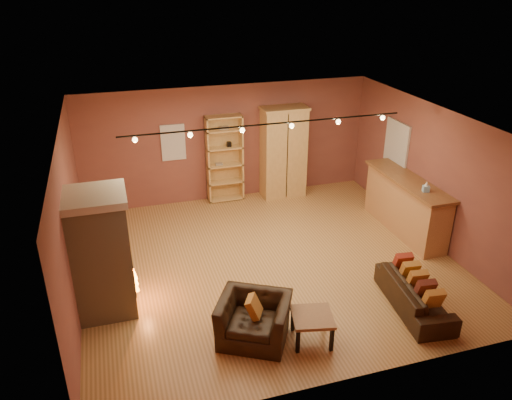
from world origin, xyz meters
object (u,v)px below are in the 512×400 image
object	(u,v)px
bar_counter	(406,205)
armoire	(283,152)
bookcase	(224,158)
loveseat	(415,289)
fireplace	(102,254)
armchair	(254,313)
coffee_table	(312,319)

from	to	relation	value
bar_counter	armoire	bearing A→B (deg)	125.82
bookcase	bar_counter	bearing A→B (deg)	-39.74
bar_counter	loveseat	distance (m)	2.81
bookcase	fireplace	bearing A→B (deg)	-128.03
bar_counter	armchair	bearing A→B (deg)	-149.70
fireplace	bookcase	bearing A→B (deg)	51.97
bookcase	armchair	size ratio (longest dim) A/B	1.68
armoire	armchair	distance (m)	5.52
bookcase	loveseat	size ratio (longest dim) A/B	1.17
fireplace	bar_counter	size ratio (longest dim) A/B	0.83
bookcase	coffee_table	distance (m)	5.53
armoire	coffee_table	size ratio (longest dim) A/B	3.11
armoire	loveseat	bearing A→B (deg)	-83.93
armoire	loveseat	world-z (taller)	armoire
bookcase	armoire	xyz separation A→B (m)	(1.45, -0.17, 0.05)
bookcase	coffee_table	size ratio (longest dim) A/B	2.94
fireplace	bookcase	size ratio (longest dim) A/B	1.00
bookcase	armoire	bearing A→B (deg)	-6.83
loveseat	fireplace	bearing A→B (deg)	80.32
bookcase	armoire	world-z (taller)	armoire
fireplace	armoire	size ratio (longest dim) A/B	0.94
fireplace	bar_counter	world-z (taller)	fireplace
fireplace	armoire	distance (m)	5.64
loveseat	armchair	xyz separation A→B (m)	(-2.80, 0.05, 0.10)
bookcase	coffee_table	xyz separation A→B (m)	(0.02, -5.48, -0.69)
armoire	coffee_table	xyz separation A→B (m)	(-1.43, -5.31, -0.74)
fireplace	bookcase	distance (m)	4.74
fireplace	bookcase	xyz separation A→B (m)	(2.92, 3.74, 0.02)
bar_counter	coffee_table	size ratio (longest dim) A/B	3.50
bar_counter	loveseat	size ratio (longest dim) A/B	1.40
fireplace	coffee_table	distance (m)	3.49
bookcase	armchair	bearing A→B (deg)	-98.87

